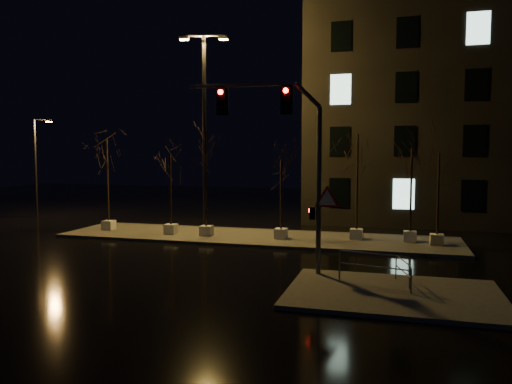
% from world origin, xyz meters
% --- Properties ---
extents(ground, '(90.00, 90.00, 0.00)m').
position_xyz_m(ground, '(0.00, 0.00, 0.00)').
color(ground, black).
rests_on(ground, ground).
extents(median, '(22.00, 5.00, 0.15)m').
position_xyz_m(median, '(0.00, 6.00, 0.07)').
color(median, '#41403A').
rests_on(median, ground).
extents(sidewalk_corner, '(7.00, 5.00, 0.15)m').
position_xyz_m(sidewalk_corner, '(7.50, -3.50, 0.07)').
color(sidewalk_corner, '#41403A').
rests_on(sidewalk_corner, ground).
extents(building, '(25.00, 12.00, 15.00)m').
position_xyz_m(building, '(14.00, 18.00, 7.50)').
color(building, black).
rests_on(building, ground).
extents(tree_0, '(1.80, 1.80, 5.63)m').
position_xyz_m(tree_0, '(-9.13, 5.87, 4.42)').
color(tree_0, silver).
rests_on(tree_0, median).
extents(tree_1, '(1.80, 1.80, 4.59)m').
position_xyz_m(tree_1, '(-4.85, 5.49, 3.64)').
color(tree_1, silver).
rests_on(tree_1, median).
extents(tree_2, '(1.80, 1.80, 5.97)m').
position_xyz_m(tree_2, '(-2.67, 5.44, 4.68)').
color(tree_2, silver).
rests_on(tree_2, median).
extents(tree_3, '(1.80, 1.80, 4.36)m').
position_xyz_m(tree_3, '(1.59, 5.60, 3.46)').
color(tree_3, silver).
rests_on(tree_3, median).
extents(tree_4, '(1.80, 1.80, 5.78)m').
position_xyz_m(tree_4, '(5.52, 6.53, 4.54)').
color(tree_4, silver).
rests_on(tree_4, median).
extents(tree_5, '(1.80, 1.80, 5.00)m').
position_xyz_m(tree_5, '(8.28, 6.51, 3.94)').
color(tree_5, silver).
rests_on(tree_5, median).
extents(tree_6, '(1.80, 1.80, 4.74)m').
position_xyz_m(tree_6, '(9.55, 5.89, 3.75)').
color(tree_6, silver).
rests_on(tree_6, median).
extents(traffic_signal_mast, '(5.97, 0.59, 7.30)m').
position_xyz_m(traffic_signal_mast, '(3.51, -1.72, 4.95)').
color(traffic_signal_mast, '#5A5D62').
rests_on(traffic_signal_mast, sidewalk_corner).
extents(streetlight_main, '(2.81, 0.99, 11.33)m').
position_xyz_m(streetlight_main, '(-3.21, 6.67, 6.69)').
color(streetlight_main, black).
rests_on(streetlight_main, median).
extents(streetlight_far, '(1.41, 0.58, 7.28)m').
position_xyz_m(streetlight_far, '(-18.24, 10.87, 4.00)').
color(streetlight_far, black).
rests_on(streetlight_far, ground).
extents(guard_rail_a, '(2.50, 0.66, 1.11)m').
position_xyz_m(guard_rail_a, '(6.81, -2.64, 0.87)').
color(guard_rail_a, '#5A5D62').
rests_on(guard_rail_a, sidewalk_corner).
extents(guard_rail_b, '(0.53, 1.85, 0.91)m').
position_xyz_m(guard_rail_b, '(7.82, -2.64, 0.74)').
color(guard_rail_b, '#5A5D62').
rests_on(guard_rail_b, sidewalk_corner).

